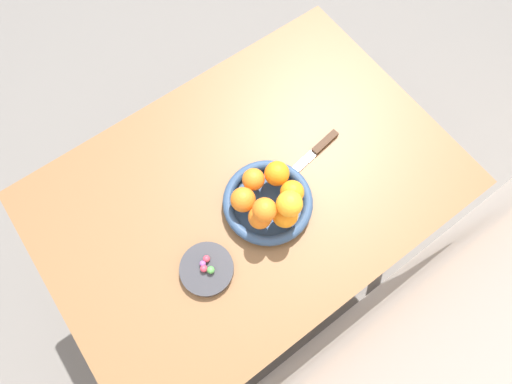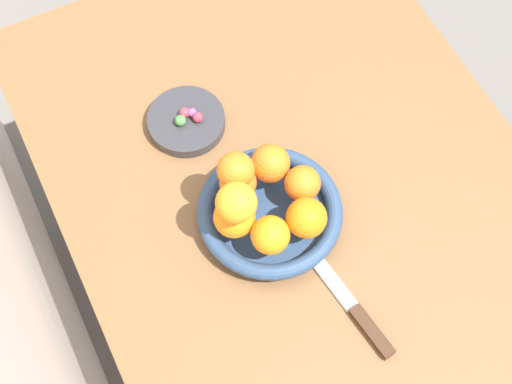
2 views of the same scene
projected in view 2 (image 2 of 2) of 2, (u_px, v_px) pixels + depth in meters
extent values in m
plane|color=slate|center=(288.00, 329.00, 1.94)|extent=(6.00, 6.00, 0.00)
cube|color=brown|center=(304.00, 200.00, 1.30)|extent=(1.10, 0.76, 0.04)
cylinder|color=brown|center=(318.00, 52.00, 1.89)|extent=(0.05, 0.05, 0.70)
cylinder|color=brown|center=(68.00, 154.00, 1.76)|extent=(0.05, 0.05, 0.70)
cylinder|color=navy|center=(270.00, 217.00, 1.26)|extent=(0.19, 0.19, 0.01)
torus|color=navy|center=(270.00, 211.00, 1.24)|extent=(0.23, 0.23, 0.03)
cylinder|color=#333338|center=(186.00, 122.00, 1.34)|extent=(0.13, 0.13, 0.02)
sphere|color=orange|center=(234.00, 217.00, 1.19)|extent=(0.07, 0.07, 0.07)
sphere|color=orange|center=(270.00, 235.00, 1.18)|extent=(0.06, 0.06, 0.06)
sphere|color=orange|center=(306.00, 218.00, 1.19)|extent=(0.06, 0.06, 0.06)
sphere|color=orange|center=(302.00, 183.00, 1.22)|extent=(0.06, 0.06, 0.06)
sphere|color=orange|center=(270.00, 163.00, 1.23)|extent=(0.06, 0.06, 0.06)
sphere|color=orange|center=(238.00, 183.00, 1.22)|extent=(0.06, 0.06, 0.06)
sphere|color=orange|center=(236.00, 170.00, 1.16)|extent=(0.06, 0.06, 0.06)
sphere|color=orange|center=(236.00, 203.00, 1.13)|extent=(0.06, 0.06, 0.06)
sphere|color=#C6384C|center=(198.00, 117.00, 1.32)|extent=(0.02, 0.02, 0.02)
sphere|color=#C6384C|center=(185.00, 113.00, 1.32)|extent=(0.02, 0.02, 0.02)
sphere|color=#4C9947|center=(181.00, 120.00, 1.31)|extent=(0.02, 0.02, 0.02)
sphere|color=#8C4C99|center=(192.00, 112.00, 1.32)|extent=(0.02, 0.02, 0.02)
cube|color=#3F2819|center=(372.00, 331.00, 1.17)|extent=(0.09, 0.03, 0.01)
cube|color=silver|center=(320.00, 265.00, 1.23)|extent=(0.17, 0.05, 0.01)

